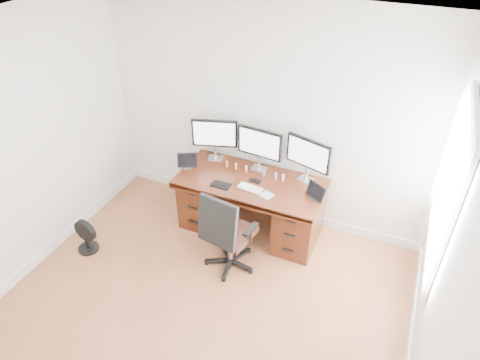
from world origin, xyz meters
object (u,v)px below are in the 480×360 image
at_px(floor_fan, 85,236).
at_px(monitor_center, 260,145).
at_px(desk, 251,203).
at_px(office_chair, 227,244).
at_px(keyboard, 250,188).

xyz_separation_m(floor_fan, monitor_center, (1.62, 1.35, 0.88)).
height_order(desk, office_chair, office_chair).
relative_size(office_chair, keyboard, 3.66).
bearing_deg(floor_fan, keyboard, 33.71).
height_order(monitor_center, keyboard, monitor_center).
bearing_deg(keyboard, monitor_center, 105.49).
xyz_separation_m(monitor_center, keyboard, (0.06, -0.42, -0.33)).
relative_size(floor_fan, monitor_center, 0.75).
relative_size(desk, keyboard, 6.09).
distance_m(floor_fan, keyboard, 2.00).
height_order(desk, floor_fan, desk).
height_order(desk, monitor_center, monitor_center).
relative_size(office_chair, monitor_center, 1.86).
distance_m(desk, floor_fan, 1.97).
height_order(office_chair, floor_fan, office_chair).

